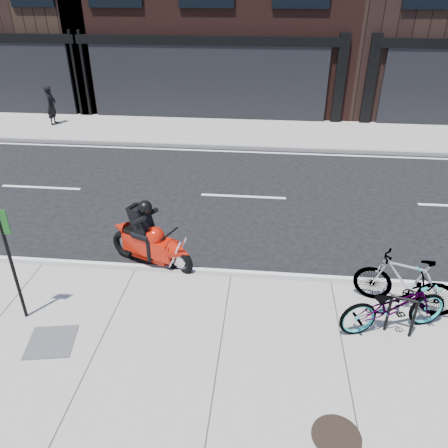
# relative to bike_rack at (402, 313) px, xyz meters

# --- Properties ---
(ground) EXTENTS (120.00, 120.00, 0.00)m
(ground) POSITION_rel_bike_rack_xyz_m (-2.96, 3.33, -0.57)
(ground) COLOR black
(ground) RESTS_ON ground
(sidewalk_near) EXTENTS (60.00, 6.00, 0.13)m
(sidewalk_near) POSITION_rel_bike_rack_xyz_m (-2.96, -1.67, -0.51)
(sidewalk_near) COLOR gray
(sidewalk_near) RESTS_ON ground
(sidewalk_far) EXTENTS (60.00, 3.50, 0.13)m
(sidewalk_far) POSITION_rel_bike_rack_xyz_m (-2.96, 11.08, -0.51)
(sidewalk_far) COLOR gray
(sidewalk_far) RESTS_ON ground
(bike_rack) EXTENTS (0.43, 0.16, 0.75)m
(bike_rack) POSITION_rel_bike_rack_xyz_m (0.00, 0.00, 0.00)
(bike_rack) COLOR black
(bike_rack) RESTS_ON sidewalk_near
(bicycle_front) EXTENTS (2.02, 1.19, 1.00)m
(bicycle_front) POSITION_rel_bike_rack_xyz_m (-0.11, 0.11, 0.06)
(bicycle_front) COLOR gray
(bicycle_front) RESTS_ON sidewalk_near
(bicycle_rear) EXTENTS (1.86, 1.08, 1.08)m
(bicycle_rear) POSITION_rel_bike_rack_xyz_m (0.23, 0.73, 0.10)
(bicycle_rear) COLOR gray
(bicycle_rear) RESTS_ON sidewalk_near
(motorcycle) EXTENTS (1.96, 1.12, 1.55)m
(motorcycle) POSITION_rel_bike_rack_xyz_m (-4.60, 1.69, 0.06)
(motorcycle) COLOR black
(motorcycle) RESTS_ON ground
(pedestrian) EXTENTS (0.40, 0.58, 1.54)m
(pedestrian) POSITION_rel_bike_rack_xyz_m (-11.19, 11.19, 0.33)
(pedestrian) COLOR black
(pedestrian) RESTS_ON sidewalk_far
(manhole_cover) EXTENTS (0.75, 0.75, 0.02)m
(manhole_cover) POSITION_rel_bike_rack_xyz_m (-1.26, -2.07, -0.43)
(manhole_cover) COLOR black
(manhole_cover) RESTS_ON sidewalk_near
(utility_grate) EXTENTS (0.87, 0.87, 0.02)m
(utility_grate) POSITION_rel_bike_rack_xyz_m (-5.76, -0.81, -0.43)
(utility_grate) COLOR #49494B
(utility_grate) RESTS_ON sidewalk_near
(sign_post) EXTENTS (0.29, 0.06, 2.14)m
(sign_post) POSITION_rel_bike_rack_xyz_m (-6.48, -0.24, 0.84)
(sign_post) COLOR black
(sign_post) RESTS_ON sidewalk_near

